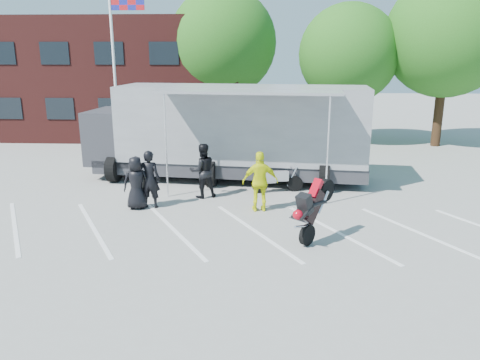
# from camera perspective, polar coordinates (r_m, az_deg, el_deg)

# --- Properties ---
(ground) EXTENTS (100.00, 100.00, 0.00)m
(ground) POSITION_cam_1_polar(r_m,az_deg,el_deg) (12.80, 0.87, -7.86)
(ground) COLOR gray
(ground) RESTS_ON ground
(parking_bay_lines) EXTENTS (18.09, 13.33, 0.01)m
(parking_bay_lines) POSITION_cam_1_polar(r_m,az_deg,el_deg) (13.72, 1.02, -6.20)
(parking_bay_lines) COLOR white
(parking_bay_lines) RESTS_ON ground
(office_building) EXTENTS (18.00, 8.00, 7.00)m
(office_building) POSITION_cam_1_polar(r_m,az_deg,el_deg) (31.57, -16.70, 11.86)
(office_building) COLOR #4F1C19
(office_building) RESTS_ON ground
(flagpole) EXTENTS (1.61, 0.12, 8.00)m
(flagpole) POSITION_cam_1_polar(r_m,az_deg,el_deg) (22.76, -14.58, 14.86)
(flagpole) COLOR white
(flagpole) RESTS_ON ground
(tree_left) EXTENTS (6.12, 6.12, 8.64)m
(tree_left) POSITION_cam_1_polar(r_m,az_deg,el_deg) (27.87, -2.12, 16.36)
(tree_left) COLOR #382314
(tree_left) RESTS_ON ground
(tree_mid) EXTENTS (5.44, 5.44, 7.68)m
(tree_mid) POSITION_cam_1_polar(r_m,az_deg,el_deg) (27.15, 13.09, 14.71)
(tree_mid) COLOR #382314
(tree_mid) RESTS_ON ground
(tree_right) EXTENTS (6.46, 6.46, 9.12)m
(tree_right) POSITION_cam_1_polar(r_m,az_deg,el_deg) (27.97, 23.93, 15.75)
(tree_right) COLOR #382314
(tree_right) RESTS_ON ground
(transporter_truck) EXTENTS (12.38, 6.89, 3.77)m
(transporter_truck) POSITION_cam_1_polar(r_m,az_deg,el_deg) (19.28, -1.21, 0.15)
(transporter_truck) COLOR gray
(transporter_truck) RESTS_ON ground
(parked_motorcycle) EXTENTS (2.06, 1.07, 1.03)m
(parked_motorcycle) POSITION_cam_1_polar(r_m,az_deg,el_deg) (17.51, 4.56, -1.47)
(parked_motorcycle) COLOR #B2B2B7
(parked_motorcycle) RESTS_ON ground
(stunt_bike_rider) EXTENTS (1.63, 1.74, 1.92)m
(stunt_bike_rider) POSITION_cam_1_polar(r_m,az_deg,el_deg) (13.34, 9.71, -7.10)
(stunt_bike_rider) COLOR black
(stunt_bike_rider) RESTS_ON ground
(spectator_leather_a) EXTENTS (0.95, 0.70, 1.77)m
(spectator_leather_a) POSITION_cam_1_polar(r_m,az_deg,el_deg) (15.76, -12.53, -0.34)
(spectator_leather_a) COLOR black
(spectator_leather_a) RESTS_ON ground
(spectator_leather_b) EXTENTS (0.74, 0.52, 1.95)m
(spectator_leather_b) POSITION_cam_1_polar(r_m,az_deg,el_deg) (15.77, -10.97, 0.09)
(spectator_leather_b) COLOR black
(spectator_leather_b) RESTS_ON ground
(spectator_leather_c) EXTENTS (1.16, 1.05, 1.95)m
(spectator_leather_c) POSITION_cam_1_polar(r_m,az_deg,el_deg) (16.64, -4.59, 1.13)
(spectator_leather_c) COLOR black
(spectator_leather_c) RESTS_ON ground
(spectator_hivis) EXTENTS (1.21, 0.61, 1.98)m
(spectator_hivis) POSITION_cam_1_polar(r_m,az_deg,el_deg) (15.15, 2.48, -0.19)
(spectator_hivis) COLOR #E9F20C
(spectator_hivis) RESTS_ON ground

